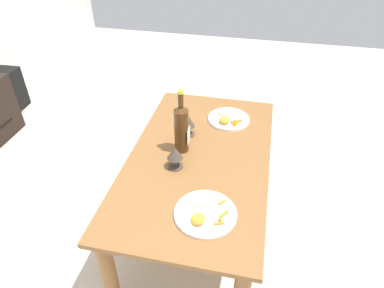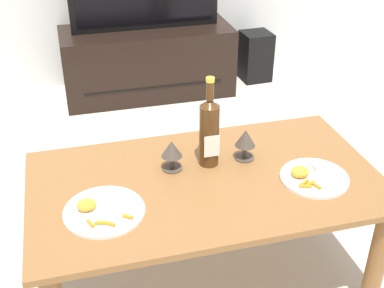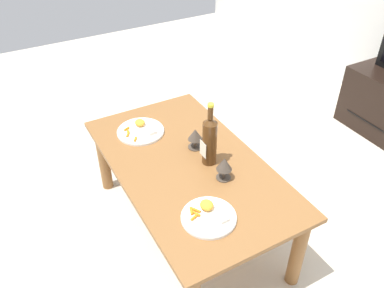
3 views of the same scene
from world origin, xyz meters
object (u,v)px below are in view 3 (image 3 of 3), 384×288
at_px(dinner_plate_left, 141,130).
at_px(dinner_plate_right, 209,216).
at_px(goblet_left, 195,136).
at_px(goblet_right, 224,165).
at_px(dining_table, 188,175).
at_px(wine_bottle, 210,139).

height_order(dinner_plate_left, dinner_plate_right, dinner_plate_right).
bearing_deg(goblet_left, dinner_plate_left, -144.21).
xyz_separation_m(goblet_right, dinner_plate_right, (0.19, -0.20, -0.07)).
height_order(dining_table, dinner_plate_right, dinner_plate_right).
bearing_deg(dinner_plate_right, wine_bottle, 148.86).
height_order(dining_table, dinner_plate_left, dinner_plate_left).
bearing_deg(dinner_plate_right, dinner_plate_left, -179.96).
distance_m(dining_table, goblet_right, 0.27).
distance_m(dining_table, dinner_plate_right, 0.40).
bearing_deg(goblet_right, dinner_plate_right, -46.42).
relative_size(goblet_left, dinner_plate_right, 0.48).
relative_size(goblet_right, dinner_plate_right, 0.50).
height_order(wine_bottle, goblet_left, wine_bottle).
xyz_separation_m(goblet_left, dinner_plate_right, (0.48, -0.20, -0.07)).
relative_size(dining_table, goblet_left, 10.67).
xyz_separation_m(dining_table, goblet_right, (0.19, 0.10, 0.17)).
bearing_deg(dining_table, goblet_left, 135.90).
distance_m(dining_table, dinner_plate_left, 0.41).
bearing_deg(goblet_right, wine_bottle, 179.35).
distance_m(wine_bottle, goblet_left, 0.16).
relative_size(wine_bottle, goblet_right, 2.83).
height_order(dining_table, goblet_right, goblet_right).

